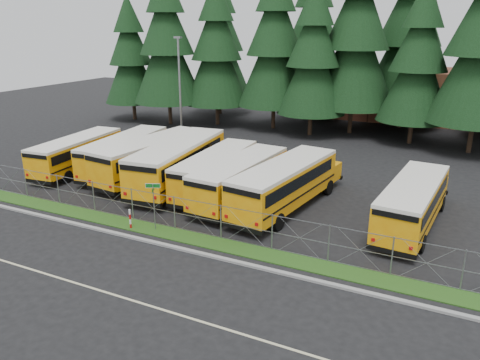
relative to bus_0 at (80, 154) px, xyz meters
name	(u,v)px	position (x,y,z in m)	size (l,w,h in m)	color
ground	(199,225)	(14.14, -5.31, -1.36)	(120.00, 120.00, 0.00)	black
curb	(169,246)	(14.14, -8.41, -1.30)	(50.00, 0.25, 0.12)	gray
grass_verge	(183,236)	(14.14, -7.01, -1.33)	(50.00, 1.40, 0.06)	#183F12
road_lane_line	(106,292)	(14.14, -13.31, -1.35)	(50.00, 0.12, 0.01)	beige
chainlink_fence	(189,216)	(14.14, -6.31, -0.36)	(44.00, 0.10, 2.00)	gray
brick_building	(405,94)	(20.14, 34.69, 1.64)	(22.00, 10.00, 6.00)	brown
bus_0	(80,154)	(0.00, 0.00, 0.00)	(2.45, 10.38, 2.72)	orange
bus_1	(128,154)	(3.60, 1.41, 0.08)	(2.59, 10.97, 2.87)	orange
bus_2	(155,158)	(6.58, 1.00, 0.19)	(2.78, 11.80, 3.09)	orange
bus_3	(181,163)	(9.23, 0.51, 0.26)	(2.92, 12.36, 3.24)	orange
bus_4	(218,172)	(12.32, 0.45, 0.05)	(2.53, 10.73, 2.81)	orange
bus_5	(243,180)	(14.62, -0.36, 0.06)	(2.56, 10.84, 2.84)	orange
bus_6	(288,185)	(17.77, -0.41, 0.16)	(2.73, 11.57, 3.03)	orange
bus_east	(413,204)	(25.31, 0.00, 0.04)	(2.52, 10.68, 2.80)	orange
street_sign	(153,197)	(12.20, -6.92, 0.67)	(0.78, 0.51, 2.81)	gray
striped_bollard	(130,219)	(10.83, -7.42, -0.76)	(0.11, 0.11, 1.20)	#B20C0C
light_standard	(180,88)	(2.79, 10.55, 4.14)	(0.70, 0.35, 10.14)	gray
conifer_0	(131,58)	(-9.53, 18.97, 5.94)	(6.61, 6.61, 14.61)	black
conifer_1	(167,46)	(-4.01, 18.61, 7.44)	(7.96, 7.96, 17.60)	black
conifer_2	(216,52)	(1.16, 20.73, 6.81)	(7.39, 7.39, 16.34)	black
conifer_3	(275,47)	(7.83, 21.64, 7.48)	(7.99, 7.99, 17.68)	black
conifer_4	(313,59)	(12.59, 20.24, 6.49)	(7.10, 7.10, 15.71)	black
conifer_5	(356,40)	(16.18, 23.05, 8.27)	(8.71, 8.71, 19.27)	black
conifer_6	(418,63)	(22.62, 20.98, 6.36)	(6.98, 6.98, 15.44)	black
conifer_10	(219,44)	(-1.88, 26.97, 7.49)	(8.00, 8.00, 17.69)	black
conifer_11	(313,41)	(9.81, 28.55, 7.89)	(8.37, 8.37, 18.50)	black
conifer_12	(409,37)	(20.58, 28.30, 8.54)	(8.95, 8.95, 19.80)	black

